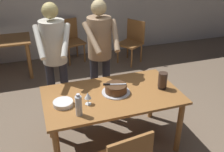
# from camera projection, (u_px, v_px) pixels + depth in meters

# --- Properties ---
(ground_plane) EXTENTS (14.00, 14.00, 0.00)m
(ground_plane) POSITION_uv_depth(u_px,v_px,m) (112.00, 143.00, 3.38)
(ground_plane) COLOR #7A6651
(main_dining_table) EXTENTS (1.61, 0.91, 0.75)m
(main_dining_table) POSITION_uv_depth(u_px,v_px,m) (112.00, 102.00, 3.09)
(main_dining_table) COLOR #9E6633
(main_dining_table) RESTS_ON ground_plane
(cake_on_platter) EXTENTS (0.34, 0.34, 0.11)m
(cake_on_platter) POSITION_uv_depth(u_px,v_px,m) (116.00, 89.00, 3.05)
(cake_on_platter) COLOR silver
(cake_on_platter) RESTS_ON main_dining_table
(cake_knife) EXTENTS (0.27, 0.09, 0.02)m
(cake_knife) POSITION_uv_depth(u_px,v_px,m) (110.00, 84.00, 3.01)
(cake_knife) COLOR silver
(cake_knife) RESTS_ON cake_on_platter
(plate_stack) EXTENTS (0.22, 0.22, 0.05)m
(plate_stack) POSITION_uv_depth(u_px,v_px,m) (63.00, 103.00, 2.82)
(plate_stack) COLOR white
(plate_stack) RESTS_ON main_dining_table
(wine_glass_near) EXTENTS (0.08, 0.08, 0.14)m
(wine_glass_near) POSITION_uv_depth(u_px,v_px,m) (88.00, 96.00, 2.81)
(wine_glass_near) COLOR silver
(wine_glass_near) RESTS_ON main_dining_table
(water_bottle) EXTENTS (0.07, 0.07, 0.25)m
(water_bottle) POSITION_uv_depth(u_px,v_px,m) (79.00, 105.00, 2.62)
(water_bottle) COLOR silver
(water_bottle) RESTS_ON main_dining_table
(hurricane_lamp) EXTENTS (0.11, 0.11, 0.21)m
(hurricane_lamp) POSITION_uv_depth(u_px,v_px,m) (163.00, 81.00, 3.11)
(hurricane_lamp) COLOR black
(hurricane_lamp) RESTS_ON main_dining_table
(person_cutting_cake) EXTENTS (0.47, 0.56, 1.72)m
(person_cutting_cake) POSITION_uv_depth(u_px,v_px,m) (100.00, 49.00, 3.46)
(person_cutting_cake) COLOR #2D2D38
(person_cutting_cake) RESTS_ON ground_plane
(person_standing_beside) EXTENTS (0.46, 0.57, 1.72)m
(person_standing_beside) POSITION_uv_depth(u_px,v_px,m) (55.00, 53.00, 3.32)
(person_standing_beside) COLOR #2D2D38
(person_standing_beside) RESTS_ON ground_plane
(background_table) EXTENTS (1.00, 0.70, 0.74)m
(background_table) POSITION_uv_depth(u_px,v_px,m) (4.00, 48.00, 4.87)
(background_table) COLOR #9E6633
(background_table) RESTS_ON ground_plane
(background_chair_0) EXTENTS (0.54, 0.54, 0.90)m
(background_chair_0) POSITION_uv_depth(u_px,v_px,m) (71.00, 39.00, 5.60)
(background_chair_0) COLOR #9E6633
(background_chair_0) RESTS_ON ground_plane
(background_chair_1) EXTENTS (0.61, 0.61, 0.90)m
(background_chair_1) POSITION_uv_depth(u_px,v_px,m) (132.00, 40.00, 5.51)
(background_chair_1) COLOR #9E6633
(background_chair_1) RESTS_ON ground_plane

